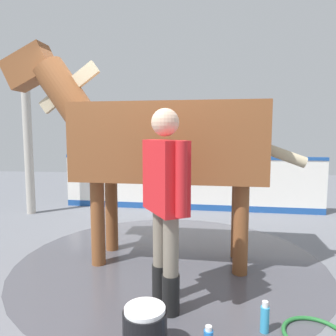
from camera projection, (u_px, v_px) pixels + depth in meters
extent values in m
cube|color=slate|center=(152.00, 257.00, 3.91)|extent=(16.00, 16.00, 0.02)
cylinder|color=#4C4C54|center=(170.00, 260.00, 3.78)|extent=(3.58, 3.58, 0.00)
cube|color=white|center=(189.00, 184.00, 6.21)|extent=(5.07, 0.39, 1.01)
cube|color=#1E4C99|center=(190.00, 157.00, 6.15)|extent=(5.07, 0.41, 0.06)
cube|color=#1E4C99|center=(189.00, 207.00, 6.26)|extent=(5.07, 0.39, 0.12)
cylinder|color=#B7B2A8|center=(28.00, 142.00, 5.84)|extent=(0.16, 0.16, 2.70)
cube|color=brown|center=(170.00, 142.00, 3.62)|extent=(2.16, 0.99, 0.85)
cylinder|color=brown|center=(98.00, 223.00, 3.62)|extent=(0.16, 0.16, 0.99)
cylinder|color=brown|center=(112.00, 212.00, 4.08)|extent=(0.16, 0.16, 0.99)
cylinder|color=brown|center=(241.00, 229.00, 3.37)|extent=(0.16, 0.16, 0.99)
cylinder|color=brown|center=(238.00, 218.00, 3.83)|extent=(0.16, 0.16, 0.99)
cylinder|color=brown|center=(69.00, 99.00, 3.75)|extent=(0.87, 0.44, 0.97)
cube|color=#C6B793|center=(69.00, 88.00, 3.74)|extent=(0.77, 0.11, 0.60)
cube|color=brown|center=(30.00, 68.00, 3.79)|extent=(0.67, 0.32, 0.56)
cylinder|color=#C6B793|center=(274.00, 151.00, 3.45)|extent=(0.71, 0.16, 0.35)
cylinder|color=black|center=(160.00, 283.00, 2.85)|extent=(0.15, 0.15, 0.34)
cylinder|color=slate|center=(160.00, 237.00, 2.80)|extent=(0.13, 0.13, 0.51)
cylinder|color=black|center=(171.00, 294.00, 2.65)|extent=(0.15, 0.15, 0.34)
cylinder|color=slate|center=(171.00, 245.00, 2.60)|extent=(0.13, 0.13, 0.51)
cube|color=red|center=(165.00, 176.00, 2.64)|extent=(0.44, 0.54, 0.60)
cylinder|color=red|center=(152.00, 171.00, 2.91)|extent=(0.09, 0.09, 0.57)
cylinder|color=red|center=(181.00, 179.00, 2.37)|extent=(0.09, 0.09, 0.57)
sphere|color=beige|center=(165.00, 122.00, 2.59)|extent=(0.23, 0.23, 0.23)
cylinder|color=black|center=(145.00, 332.00, 2.17)|extent=(0.31, 0.31, 0.30)
cylinder|color=white|center=(145.00, 309.00, 2.15)|extent=(0.28, 0.28, 0.03)
cylinder|color=#3399CC|center=(265.00, 320.00, 2.41)|extent=(0.07, 0.07, 0.20)
cylinder|color=white|center=(265.00, 304.00, 2.39)|extent=(0.05, 0.05, 0.04)
cylinder|color=white|center=(209.00, 328.00, 2.20)|extent=(0.05, 0.05, 0.03)
torus|color=#267233|center=(315.00, 335.00, 2.35)|extent=(0.47, 0.47, 0.03)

